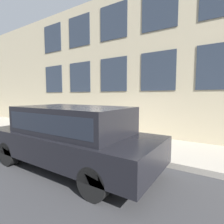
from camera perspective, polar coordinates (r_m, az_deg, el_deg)
ground_plane at (r=6.60m, az=-4.00°, el=-13.12°), size 80.00×80.00×0.00m
sidewalk at (r=7.68m, az=2.34°, el=-9.77°), size 2.78×60.00×0.17m
building_facade at (r=8.91m, az=7.66°, el=15.28°), size 0.33×40.00×7.25m
fire_hydrant at (r=6.89m, az=0.24°, el=-7.46°), size 0.30×0.42×0.77m
person at (r=7.44m, az=-0.22°, el=-2.82°), size 0.35×0.23×1.43m
parked_truck_charcoal_near at (r=5.21m, az=-13.15°, el=-6.60°), size 2.10×5.26×1.78m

